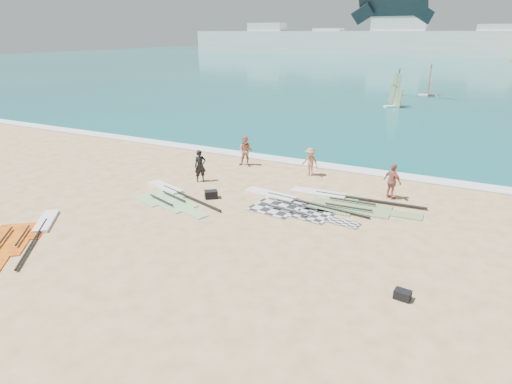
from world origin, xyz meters
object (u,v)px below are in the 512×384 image
at_px(rig_orange, 342,201).
at_px(person_wetsuit, 200,166).
at_px(rig_red, 28,233).
at_px(beachgoer_back, 392,182).
at_px(beachgoer_mid, 310,162).
at_px(beachgoer_left, 246,151).
at_px(gear_bag_near, 211,194).
at_px(rig_grey, 288,204).
at_px(rig_green, 170,195).
at_px(gear_bag_far, 402,295).

relative_size(rig_orange, person_wetsuit, 3.72).
distance_m(rig_orange, rig_red, 13.79).
bearing_deg(beachgoer_back, beachgoer_mid, 13.63).
relative_size(beachgoer_left, beachgoer_back, 1.03).
height_order(gear_bag_near, person_wetsuit, person_wetsuit).
bearing_deg(gear_bag_near, person_wetsuit, 134.61).
bearing_deg(person_wetsuit, rig_grey, -58.81).
bearing_deg(rig_orange, gear_bag_near, -160.31).
height_order(person_wetsuit, beachgoer_left, beachgoer_left).
xyz_separation_m(rig_grey, beachgoer_back, (4.18, 2.99, 0.83)).
relative_size(beachgoer_mid, beachgoer_back, 0.91).
bearing_deg(rig_orange, person_wetsuit, -178.75).
relative_size(rig_green, gear_bag_near, 9.03).
xyz_separation_m(rig_red, gear_bag_near, (4.48, 6.70, 0.15)).
relative_size(rig_orange, rig_red, 1.32).
distance_m(rig_grey, gear_bag_near, 3.81).
bearing_deg(rig_orange, beachgoer_back, 34.27).
bearing_deg(gear_bag_near, rig_red, -123.75).
xyz_separation_m(rig_green, person_wetsuit, (0.11, 2.60, 0.83)).
xyz_separation_m(beachgoer_mid, beachgoer_back, (4.79, -1.62, 0.08)).
xyz_separation_m(rig_red, beachgoer_left, (3.41, 12.31, 0.86)).
xyz_separation_m(rig_red, gear_bag_far, (14.24, 2.14, 0.10)).
bearing_deg(beachgoer_left, rig_orange, -39.27).
distance_m(rig_grey, beachgoer_left, 6.74).
bearing_deg(rig_grey, gear_bag_near, -158.62).
bearing_deg(beachgoer_left, beachgoer_mid, -15.72).
bearing_deg(beachgoer_mid, rig_green, -113.28).
bearing_deg(gear_bag_near, rig_green, -160.07).
bearing_deg(rig_red, gear_bag_far, 60.13).
bearing_deg(beachgoer_left, rig_grey, -59.09).
xyz_separation_m(gear_bag_near, beachgoer_mid, (3.09, 5.52, 0.61)).
bearing_deg(rig_grey, rig_green, -156.50).
bearing_deg(rig_red, rig_grey, 94.58).
bearing_deg(beachgoer_mid, gear_bag_near, -103.47).
bearing_deg(beachgoer_left, rig_red, -119.98).
xyz_separation_m(gear_bag_near, beachgoer_left, (-1.06, 5.61, 0.71)).
relative_size(gear_bag_near, beachgoer_mid, 0.38).
bearing_deg(rig_orange, rig_grey, -148.33).
height_order(rig_orange, person_wetsuit, person_wetsuit).
relative_size(rig_grey, beachgoer_back, 3.68).
bearing_deg(gear_bag_far, rig_grey, 137.94).
xyz_separation_m(person_wetsuit, beachgoer_mid, (4.95, 3.63, -0.07)).
relative_size(rig_green, beachgoer_left, 3.04).
xyz_separation_m(rig_red, beachgoer_back, (12.36, 10.61, 0.84)).
height_order(rig_red, beachgoer_left, beachgoer_left).
bearing_deg(beachgoer_mid, gear_bag_far, -40.72).
distance_m(rig_green, gear_bag_near, 2.10).
distance_m(gear_bag_far, beachgoer_left, 14.88).
bearing_deg(person_wetsuit, beachgoer_mid, -12.65).
bearing_deg(rig_red, gear_bag_near, 107.83).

